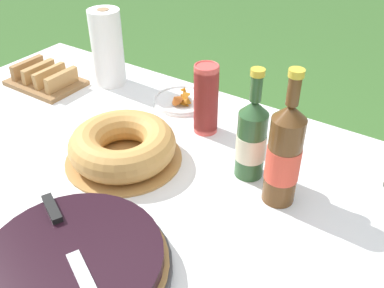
# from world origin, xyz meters

# --- Properties ---
(garden_table) EXTENTS (1.81, 1.13, 0.69)m
(garden_table) POSITION_xyz_m (0.00, 0.00, 0.64)
(garden_table) COLOR #A87A47
(garden_table) RESTS_ON ground_plane
(tablecloth) EXTENTS (1.82, 1.14, 0.10)m
(tablecloth) POSITION_xyz_m (0.00, 0.00, 0.68)
(tablecloth) COLOR white
(tablecloth) RESTS_ON garden_table
(berry_tart) EXTENTS (0.39, 0.39, 0.06)m
(berry_tart) POSITION_xyz_m (0.07, -0.26, 0.72)
(berry_tart) COLOR #38383D
(berry_tart) RESTS_ON tablecloth
(serving_knife) EXTENTS (0.35, 0.18, 0.01)m
(serving_knife) POSITION_xyz_m (0.04, -0.25, 0.76)
(serving_knife) COLOR silver
(serving_knife) RESTS_ON berry_tart
(bundt_cake) EXTENTS (0.32, 0.32, 0.09)m
(bundt_cake) POSITION_xyz_m (-0.11, 0.08, 0.74)
(bundt_cake) COLOR #B78447
(bundt_cake) RESTS_ON tablecloth
(cup_stack) EXTENTS (0.07, 0.07, 0.21)m
(cup_stack) POSITION_xyz_m (0.00, 0.33, 0.80)
(cup_stack) COLOR #E04C47
(cup_stack) RESTS_ON tablecloth
(cider_bottle_green) EXTENTS (0.08, 0.08, 0.30)m
(cider_bottle_green) POSITION_xyz_m (0.21, 0.22, 0.80)
(cider_bottle_green) COLOR #2D562D
(cider_bottle_green) RESTS_ON tablecloth
(cider_bottle_amber) EXTENTS (0.08, 0.08, 0.35)m
(cider_bottle_amber) POSITION_xyz_m (0.31, 0.17, 0.82)
(cider_bottle_amber) COLOR brown
(cider_bottle_amber) RESTS_ON tablecloth
(snack_plate_left) EXTENTS (0.20, 0.20, 0.06)m
(snack_plate_left) POSITION_xyz_m (-0.15, 0.43, 0.71)
(snack_plate_left) COLOR white
(snack_plate_left) RESTS_ON tablecloth
(paper_towel_roll) EXTENTS (0.11, 0.11, 0.27)m
(paper_towel_roll) POSITION_xyz_m (-0.46, 0.41, 0.83)
(paper_towel_roll) COLOR white
(paper_towel_roll) RESTS_ON tablecloth
(bread_board) EXTENTS (0.26, 0.18, 0.07)m
(bread_board) POSITION_xyz_m (-0.64, 0.27, 0.72)
(bread_board) COLOR olive
(bread_board) RESTS_ON tablecloth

